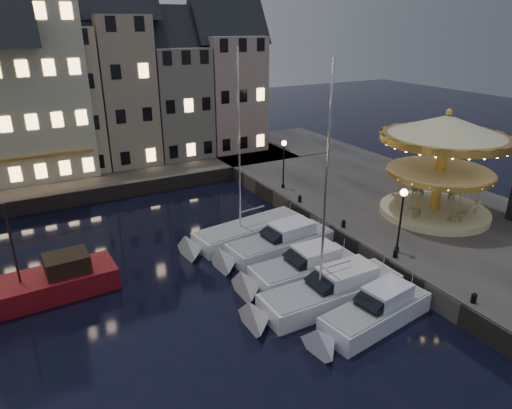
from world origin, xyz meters
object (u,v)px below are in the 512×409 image
motorboat_d (299,270)px  streetlamp_d (439,158)px  streetlamp_b (402,212)px  red_fishing_boat (45,285)px  motorboat_e (276,245)px  motorboat_f (243,233)px  bollard_c (344,223)px  motorboat_c (326,293)px  bollard_a (474,297)px  bollard_d (300,198)px  streetlamp_c (284,157)px  carousel (444,147)px  motorboat_b (371,315)px  bollard_b (396,253)px

motorboat_d → streetlamp_d: bearing=16.4°
streetlamp_b → red_fishing_boat: size_ratio=0.51×
motorboat_d → motorboat_e: bearing=81.7°
motorboat_e → motorboat_f: size_ratio=0.69×
bollard_c → motorboat_c: motorboat_c is taller
bollard_a → motorboat_c: 7.52m
bollard_a → bollard_c: size_ratio=1.00×
bollard_c → bollard_d: (0.00, 5.50, 0.00)m
bollard_a → motorboat_d: 9.63m
streetlamp_c → carousel: size_ratio=0.46×
streetlamp_c → motorboat_f: bearing=-141.7°
motorboat_b → carousel: (12.06, 6.79, 5.84)m
motorboat_e → motorboat_b: bearing=-88.8°
bollard_c → motorboat_d: (-5.40, -2.59, -0.96)m
motorboat_d → bollard_b: bearing=-24.1°
motorboat_e → streetlamp_c: bearing=55.5°
bollard_a → motorboat_b: (-4.68, 2.33, -0.96)m
streetlamp_c → motorboat_e: bearing=-124.5°
streetlamp_d → bollard_d: bearing=165.9°
streetlamp_b → motorboat_d: bearing=162.3°
streetlamp_d → motorboat_b: (-16.58, -10.67, -3.38)m
bollard_a → motorboat_c: motorboat_c is taller
streetlamp_d → motorboat_d: bearing=-163.6°
motorboat_b → motorboat_c: motorboat_c is taller
bollard_d → motorboat_e: (-4.87, -4.47, -0.96)m
streetlamp_c → bollard_d: size_ratio=7.32×
streetlamp_c → red_fishing_boat: 20.91m
streetlamp_d → motorboat_f: bearing=175.6°
streetlamp_b → streetlamp_d: same height
bollard_c → streetlamp_b: bearing=-82.4°
bollard_a → motorboat_c: size_ratio=0.05×
streetlamp_c → motorboat_f: (-6.49, -5.12, -3.49)m
streetlamp_b → bollard_d: size_ratio=7.32×
streetlamp_d → streetlamp_b: bearing=-148.2°
bollard_c → motorboat_c: (-5.49, -5.45, -0.92)m
motorboat_b → streetlamp_c: bearing=72.9°
carousel → motorboat_e: bearing=168.9°
bollard_a → bollard_d: (0.00, 16.00, 0.00)m
motorboat_b → streetlamp_d: bearing=32.8°
bollard_d → motorboat_f: motorboat_f is taller
motorboat_e → red_fishing_boat: (-14.23, 1.79, 0.07)m
bollard_a → motorboat_e: (-4.87, 11.53, -0.96)m
streetlamp_c → red_fishing_boat: bearing=-162.6°
streetlamp_b → red_fishing_boat: 21.27m
motorboat_b → motorboat_d: (-0.72, 5.58, 0.00)m
streetlamp_c → bollard_a: (-0.60, -19.50, -2.41)m
bollard_d → motorboat_e: bearing=-137.4°
streetlamp_d → bollard_a: (-11.90, -13.00, -2.41)m
streetlamp_d → motorboat_f: size_ratio=0.33×
motorboat_d → carousel: 14.10m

